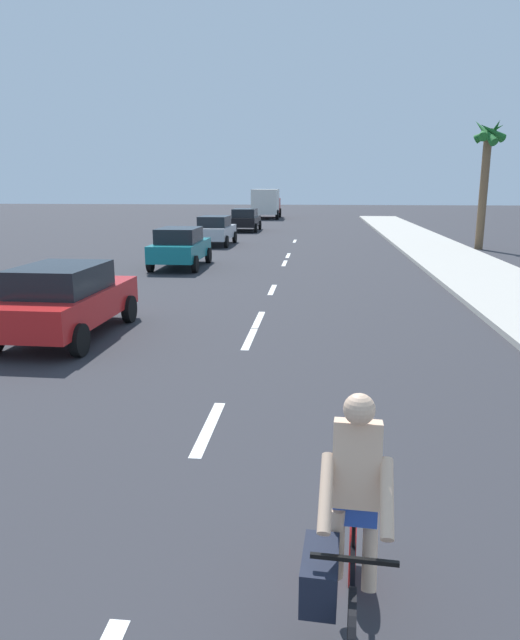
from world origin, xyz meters
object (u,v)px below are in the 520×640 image
Objects in this scene: cyclist at (347,528)px; parked_car_red at (65,299)px; parked_car_black at (245,219)px; parked_car_silver at (215,230)px; delivery_truck at (266,203)px; palm_tree_distant at (487,154)px; parked_car_teal at (180,246)px.

parked_car_red is at bearing -50.91° from cyclist.
parked_car_silver is at bearing -92.34° from parked_car_black.
delivery_truck is (0.10, 45.53, 0.67)m from parked_car_red.
delivery_truck is at bearing 90.62° from parked_car_red.
parked_car_silver is 26.02m from delivery_truck.
cyclist is at bearing -106.40° from palm_tree_distant.
parked_car_teal is (-5.70, 18.62, 0.01)m from cyclist.
palm_tree_distant is at bearing -1.87° from parked_car_silver.
parked_car_black is (0.37, 9.97, 0.00)m from parked_car_silver.
delivery_truck is 30.01m from palm_tree_distant.
parked_car_red is 10.77m from parked_car_teal.
cyclist is at bearing -76.88° from parked_car_silver.
cyclist is 9.64m from parked_car_red.
cyclist is 53.66m from delivery_truck.
cyclist is at bearing -53.75° from parked_car_red.
parked_car_black is (-5.52, 37.34, 0.01)m from cyclist.
parked_car_black is (0.18, 18.72, 0.00)m from parked_car_teal.
parked_car_red is 0.64× the size of palm_tree_distant.
parked_car_teal is 18.72m from parked_car_black.
parked_car_teal is 34.76m from delivery_truck.
cyclist is 37.75m from parked_car_black.
parked_car_red is at bearing -88.17° from parked_car_silver.
delivery_truck reaches higher than parked_car_silver.
palm_tree_distant is (13.45, 18.84, 3.83)m from parked_car_red.
palm_tree_distant reaches higher than parked_car_silver.
parked_car_teal is 0.63× the size of palm_tree_distant.
parked_car_teal is at bearing -90.79° from parked_car_black.
parked_car_silver is 9.98m from parked_car_black.
palm_tree_distant is at bearing -63.84° from delivery_truck.
cyclist is at bearing -84.53° from delivery_truck.
parked_car_red is 29.49m from parked_car_black.
delivery_truck is (0.02, 16.03, 0.66)m from parked_car_black.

